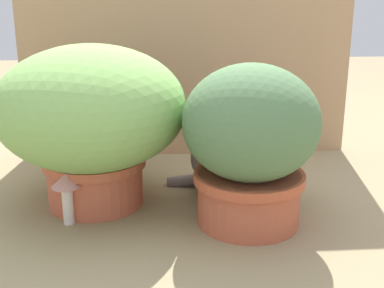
{
  "coord_description": "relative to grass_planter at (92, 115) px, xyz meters",
  "views": [
    {
      "loc": [
        -0.04,
        -1.28,
        0.59
      ],
      "look_at": [
        0.06,
        0.05,
        0.18
      ],
      "focal_mm": 48.32,
      "sensor_mm": 36.0,
      "label": 1
    }
  ],
  "objects": [
    {
      "name": "ground_plane",
      "position": [
        0.21,
        -0.09,
        -0.26
      ],
      "size": [
        6.0,
        6.0,
        0.0
      ],
      "primitive_type": "plane",
      "color": "#917F5C"
    },
    {
      "name": "cardboard_backdrop",
      "position": [
        0.29,
        0.44,
        0.16
      ],
      "size": [
        1.15,
        0.03,
        0.83
      ],
      "primitive_type": "cube",
      "color": "tan",
      "rests_on": "ground"
    },
    {
      "name": "grass_planter",
      "position": [
        0.0,
        0.0,
        0.0
      ],
      "size": [
        0.51,
        0.51,
        0.44
      ],
      "color": "#C35D40",
      "rests_on": "ground"
    },
    {
      "name": "leafy_planter",
      "position": [
        0.4,
        -0.15,
        -0.04
      ],
      "size": [
        0.34,
        0.34,
        0.41
      ],
      "color": "#BD5A3D",
      "rests_on": "ground"
    },
    {
      "name": "cat",
      "position": [
        0.42,
        0.04,
        -0.13
      ],
      "size": [
        0.37,
        0.22,
        0.32
      ],
      "color": "slate",
      "rests_on": "ground"
    },
    {
      "name": "mushroom_ornament_pink",
      "position": [
        -0.06,
        -0.13,
        -0.15
      ],
      "size": [
        0.08,
        0.08,
        0.14
      ],
      "color": "silver",
      "rests_on": "ground"
    },
    {
      "name": "mushroom_ornament_red",
      "position": [
        -0.0,
        -0.07,
        -0.16
      ],
      "size": [
        0.08,
        0.08,
        0.14
      ],
      "color": "silver",
      "rests_on": "ground"
    }
  ]
}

